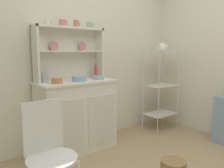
{
  "coord_description": "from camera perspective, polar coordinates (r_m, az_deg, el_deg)",
  "views": [
    {
      "loc": [
        -1.55,
        -1.01,
        1.21
      ],
      "look_at": [
        0.14,
        1.12,
        0.81
      ],
      "focal_mm": 36.71,
      "sensor_mm": 36.0,
      "label": 1
    }
  ],
  "objects": [
    {
      "name": "porcelain_teapot",
      "position": [
        3.56,
        12.38,
        8.86
      ],
      "size": [
        0.23,
        0.14,
        0.16
      ],
      "color": "white",
      "rests_on": "bakers_rack"
    },
    {
      "name": "hutch_shelf_unit",
      "position": [
        2.87,
        -10.72,
        8.52
      ],
      "size": [
        0.88,
        0.18,
        0.64
      ],
      "color": "silver",
      "rests_on": "hutch_cabinet"
    },
    {
      "name": "cup_sage_3",
      "position": [
        3.0,
        -5.53,
        14.38
      ],
      "size": [
        0.1,
        0.08,
        0.08
      ],
      "color": "#9EB78E",
      "rests_on": "hutch_shelf_unit"
    },
    {
      "name": "bowl_mixing_large",
      "position": [
        2.56,
        -13.49,
        0.8
      ],
      "size": [
        0.12,
        0.12,
        0.06
      ],
      "primitive_type": "cylinder",
      "color": "#C67556",
      "rests_on": "hutch_cabinet"
    },
    {
      "name": "cup_terracotta_2",
      "position": [
        2.9,
        -8.89,
        14.61
      ],
      "size": [
        0.08,
        0.06,
        0.08
      ],
      "color": "#C67556",
      "rests_on": "hutch_shelf_unit"
    },
    {
      "name": "wall_back",
      "position": [
        3.06,
        -8.04,
        8.95
      ],
      "size": [
        3.84,
        0.05,
        2.5
      ],
      "primitive_type": "cube",
      "color": "silver",
      "rests_on": "ground"
    },
    {
      "name": "jam_bottle",
      "position": [
        3.0,
        -4.0,
        3.02
      ],
      "size": [
        0.05,
        0.05,
        0.19
      ],
      "color": "#B74C47",
      "rests_on": "hutch_cabinet"
    },
    {
      "name": "cup_rose_1",
      "position": [
        2.82,
        -12.18,
        14.63
      ],
      "size": [
        0.09,
        0.08,
        0.08
      ],
      "color": "#D17A84",
      "rests_on": "hutch_shelf_unit"
    },
    {
      "name": "bowl_floral_medium",
      "position": [
        2.69,
        -8.18,
        1.33
      ],
      "size": [
        0.17,
        0.17,
        0.06
      ],
      "primitive_type": "cylinder",
      "color": "#8EB2D1",
      "rests_on": "hutch_cabinet"
    },
    {
      "name": "cup_cream_0",
      "position": [
        2.74,
        -15.84,
        14.7
      ],
      "size": [
        0.09,
        0.07,
        0.08
      ],
      "color": "silver",
      "rests_on": "hutch_shelf_unit"
    },
    {
      "name": "hutch_cabinet",
      "position": [
        2.84,
        -8.75,
        -7.55
      ],
      "size": [
        0.95,
        0.45,
        0.86
      ],
      "color": "white",
      "rests_on": "ground"
    },
    {
      "name": "utensil_jar",
      "position": [
        2.67,
        -16.31,
        1.63
      ],
      "size": [
        0.08,
        0.08,
        0.25
      ],
      "color": "#B2B7C6",
      "rests_on": "hutch_cabinet"
    },
    {
      "name": "wire_chair",
      "position": [
        1.78,
        -15.55,
        -14.95
      ],
      "size": [
        0.36,
        0.36,
        0.85
      ],
      "rotation": [
        0.0,
        0.0,
        0.02
      ],
      "color": "white",
      "rests_on": "ground"
    },
    {
      "name": "bakers_rack",
      "position": [
        3.59,
        12.13,
        0.16
      ],
      "size": [
        0.48,
        0.32,
        1.19
      ],
      "color": "silver",
      "rests_on": "ground"
    },
    {
      "name": "floor_basket",
      "position": [
        2.44,
        15.02,
        -19.64
      ],
      "size": [
        0.25,
        0.25,
        0.16
      ],
      "primitive_type": "cylinder",
      "color": "#93754C",
      "rests_on": "ground"
    },
    {
      "name": "bowl_cream_small",
      "position": [
        2.84,
        -3.38,
        1.57
      ],
      "size": [
        0.13,
        0.13,
        0.05
      ],
      "primitive_type": "cylinder",
      "color": "#8EB2D1",
      "rests_on": "hutch_cabinet"
    }
  ]
}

